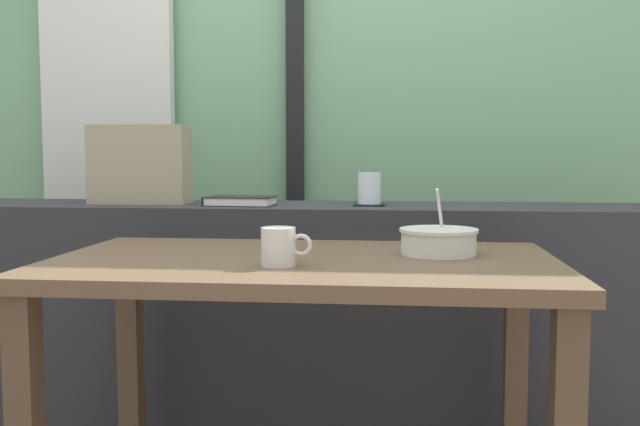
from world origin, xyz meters
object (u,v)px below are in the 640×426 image
object	(u,v)px
juice_glass	(369,189)
throw_pillow	(140,165)
coaster_square	(369,205)
closed_book	(240,201)
ceramic_mug	(279,247)
breakfast_table	(304,304)
soup_bowl	(439,241)

from	to	relation	value
juice_glass	throw_pillow	bearing A→B (deg)	178.95
coaster_square	closed_book	xyz separation A→B (m)	(-0.42, -0.04, 0.01)
throw_pillow	ceramic_mug	world-z (taller)	throw_pillow
juice_glass	breakfast_table	bearing A→B (deg)	-101.68
closed_book	throw_pillow	bearing A→B (deg)	170.59
coaster_square	throw_pillow	world-z (taller)	throw_pillow
breakfast_table	juice_glass	size ratio (longest dim) A/B	11.66
throw_pillow	soup_bowl	size ratio (longest dim) A/B	1.67
breakfast_table	soup_bowl	size ratio (longest dim) A/B	6.22
coaster_square	soup_bowl	bearing A→B (deg)	-70.99
juice_glass	ceramic_mug	world-z (taller)	juice_glass
breakfast_table	ceramic_mug	bearing A→B (deg)	-106.46
breakfast_table	soup_bowl	distance (m)	0.36
closed_book	ceramic_mug	size ratio (longest dim) A/B	1.99
juice_glass	throw_pillow	xyz separation A→B (m)	(-0.76, 0.01, 0.08)
throw_pillow	ceramic_mug	size ratio (longest dim) A/B	2.83
coaster_square	juice_glass	size ratio (longest dim) A/B	0.98
throw_pillow	soup_bowl	distance (m)	1.12
breakfast_table	juice_glass	distance (m)	0.69
breakfast_table	coaster_square	bearing A→B (deg)	78.32
juice_glass	ceramic_mug	size ratio (longest dim) A/B	0.90
closed_book	throw_pillow	world-z (taller)	throw_pillow
breakfast_table	closed_book	xyz separation A→B (m)	(-0.28, 0.59, 0.20)
coaster_square	ceramic_mug	bearing A→B (deg)	-102.49
coaster_square	closed_book	size ratio (longest dim) A/B	0.44
coaster_square	ceramic_mug	xyz separation A→B (m)	(-0.17, -0.76, -0.04)
soup_bowl	ceramic_mug	world-z (taller)	soup_bowl
coaster_square	throw_pillow	bearing A→B (deg)	178.95
juice_glass	soup_bowl	bearing A→B (deg)	-70.99
ceramic_mug	soup_bowl	bearing A→B (deg)	30.75
coaster_square	soup_bowl	xyz separation A→B (m)	(0.19, -0.55, -0.05)
throw_pillow	ceramic_mug	distance (m)	0.99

